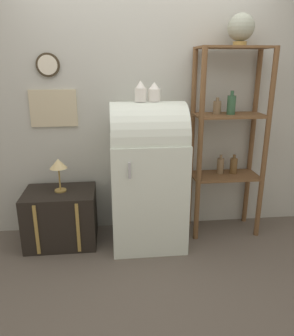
# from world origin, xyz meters

# --- Properties ---
(ground_plane) EXTENTS (12.00, 12.00, 0.00)m
(ground_plane) POSITION_xyz_m (0.00, 0.00, 0.00)
(ground_plane) COLOR #60564C
(wall_back) EXTENTS (7.00, 0.09, 2.70)m
(wall_back) POSITION_xyz_m (-0.01, 0.57, 1.35)
(wall_back) COLOR #B7B7AD
(wall_back) RESTS_ON ground_plane
(refrigerator) EXTENTS (0.69, 0.70, 1.39)m
(refrigerator) POSITION_xyz_m (-0.00, 0.22, 0.72)
(refrigerator) COLOR silver
(refrigerator) RESTS_ON ground_plane
(suitcase_trunk) EXTENTS (0.67, 0.50, 0.54)m
(suitcase_trunk) POSITION_xyz_m (-0.85, 0.26, 0.27)
(suitcase_trunk) COLOR black
(suitcase_trunk) RESTS_ON ground_plane
(shelf_unit) EXTENTS (0.70, 0.37, 1.86)m
(shelf_unit) POSITION_xyz_m (0.81, 0.35, 1.06)
(shelf_unit) COLOR brown
(shelf_unit) RESTS_ON ground_plane
(globe) EXTENTS (0.24, 0.24, 0.28)m
(globe) POSITION_xyz_m (0.86, 0.35, 2.02)
(globe) COLOR #AD8942
(globe) RESTS_ON shelf_unit
(vase_left) EXTENTS (0.10, 0.10, 0.18)m
(vase_left) POSITION_xyz_m (-0.06, 0.21, 1.47)
(vase_left) COLOR white
(vase_left) RESTS_ON refrigerator
(vase_center) EXTENTS (0.11, 0.11, 0.17)m
(vase_center) POSITION_xyz_m (0.06, 0.22, 1.47)
(vase_center) COLOR white
(vase_center) RESTS_ON refrigerator
(desk_lamp) EXTENTS (0.16, 0.16, 0.32)m
(desk_lamp) POSITION_xyz_m (-0.84, 0.27, 0.80)
(desk_lamp) COLOR #AD8942
(desk_lamp) RESTS_ON suitcase_trunk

